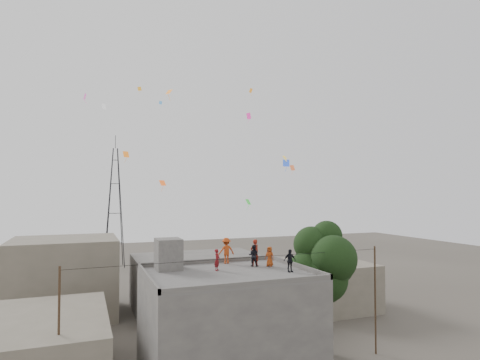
# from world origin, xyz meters

# --- Properties ---
(main_building) EXTENTS (10.00, 8.00, 6.10)m
(main_building) POSITION_xyz_m (0.00, 0.00, 3.05)
(main_building) COLOR #4D4A48
(main_building) RESTS_ON ground
(parapet) EXTENTS (10.00, 8.00, 0.30)m
(parapet) POSITION_xyz_m (0.00, 0.00, 6.25)
(parapet) COLOR #4D4A48
(parapet) RESTS_ON main_building
(stair_head_box) EXTENTS (1.60, 1.80, 2.00)m
(stair_head_box) POSITION_xyz_m (-3.20, 2.60, 7.10)
(stair_head_box) COLOR #4D4A48
(stair_head_box) RESTS_ON main_building
(neighbor_west) EXTENTS (8.00, 10.00, 4.00)m
(neighbor_west) POSITION_xyz_m (-11.00, 2.00, 2.00)
(neighbor_west) COLOR #635C4E
(neighbor_west) RESTS_ON ground
(neighbor_north) EXTENTS (12.00, 9.00, 5.00)m
(neighbor_north) POSITION_xyz_m (2.00, 14.00, 2.50)
(neighbor_north) COLOR #4D4A48
(neighbor_north) RESTS_ON ground
(neighbor_northwest) EXTENTS (9.00, 8.00, 7.00)m
(neighbor_northwest) POSITION_xyz_m (-10.00, 16.00, 3.50)
(neighbor_northwest) COLOR #635C4E
(neighbor_northwest) RESTS_ON ground
(neighbor_east) EXTENTS (7.00, 8.00, 4.40)m
(neighbor_east) POSITION_xyz_m (14.00, 10.00, 2.20)
(neighbor_east) COLOR #635C4E
(neighbor_east) RESTS_ON ground
(tree) EXTENTS (4.90, 4.60, 9.10)m
(tree) POSITION_xyz_m (7.37, 0.60, 6.10)
(tree) COLOR black
(tree) RESTS_ON ground
(utility_line) EXTENTS (20.12, 0.62, 7.40)m
(utility_line) POSITION_xyz_m (0.50, -1.25, 3.83)
(utility_line) COLOR black
(utility_line) RESTS_ON ground
(transmission_tower) EXTENTS (2.97, 2.97, 20.01)m
(transmission_tower) POSITION_xyz_m (-4.00, 40.00, 9.07)
(transmission_tower) COLOR black
(transmission_tower) RESTS_ON ground
(person_red_adult) EXTENTS (0.75, 0.58, 1.81)m
(person_red_adult) POSITION_xyz_m (2.58, 1.72, 7.00)
(person_red_adult) COLOR maroon
(person_red_adult) RESTS_ON main_building
(person_orange_child) EXTENTS (0.75, 0.77, 1.34)m
(person_orange_child) POSITION_xyz_m (3.44, 1.16, 6.77)
(person_orange_child) COLOR #993911
(person_orange_child) RESTS_ON main_building
(person_dark_child) EXTENTS (0.90, 0.87, 1.45)m
(person_dark_child) POSITION_xyz_m (2.44, 1.60, 6.83)
(person_dark_child) COLOR black
(person_dark_child) RESTS_ON main_building
(person_dark_adult) EXTENTS (0.84, 0.36, 1.43)m
(person_dark_adult) POSITION_xyz_m (3.77, -1.10, 6.81)
(person_dark_adult) COLOR black
(person_dark_adult) RESTS_ON main_building
(person_orange_adult) EXTENTS (1.17, 0.67, 1.82)m
(person_orange_adult) POSITION_xyz_m (1.07, 3.33, 7.01)
(person_orange_adult) COLOR #B03D14
(person_orange_adult) RESTS_ON main_building
(person_red_child) EXTENTS (0.56, 0.60, 1.37)m
(person_red_child) POSITION_xyz_m (-0.36, 1.02, 6.79)
(person_red_child) COLOR maroon
(person_red_child) RESTS_ON main_building
(kites) EXTENTS (17.31, 19.41, 10.85)m
(kites) POSITION_xyz_m (0.77, 6.43, 15.61)
(kites) COLOR #FF5E1A
(kites) RESTS_ON ground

